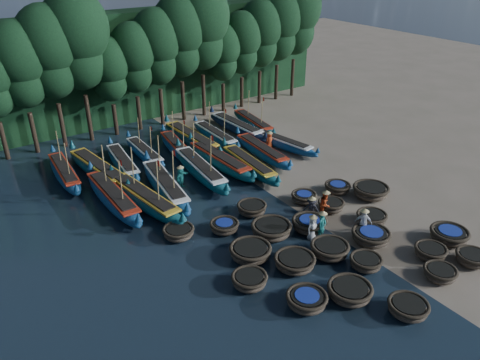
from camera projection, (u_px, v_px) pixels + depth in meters
ground at (302, 214)px, 30.04m from camera, size 120.00×120.00×0.00m
foliage_wall at (142, 65)px, 44.85m from camera, size 40.00×3.00×10.00m
coracle_2 at (408, 308)px, 21.90m from camera, size 1.96×1.96×0.69m
coracle_3 at (440, 273)px, 24.18m from camera, size 1.95×1.95×0.66m
coracle_4 at (472, 258)px, 25.29m from camera, size 1.90×1.90×0.70m
coracle_5 at (307, 300)px, 22.34m from camera, size 2.47×2.47×0.71m
coracle_6 at (350, 291)px, 22.83m from camera, size 2.70×2.70×0.77m
coracle_7 at (366, 262)px, 24.95m from camera, size 2.03×2.03×0.71m
coracle_8 at (431, 252)px, 25.81m from camera, size 1.97×1.97×0.69m
coracle_9 at (449, 235)px, 27.07m from camera, size 2.62×2.62×0.84m
coracle_10 at (249, 280)px, 23.65m from camera, size 1.88×1.88×0.70m
coracle_11 at (295, 262)px, 24.97m from camera, size 2.30×2.30×0.73m
coracle_12 at (330, 249)px, 25.92m from camera, size 2.54×2.54×0.78m
coracle_13 at (371, 236)px, 27.10m from camera, size 2.66×2.66×0.76m
coracle_14 at (372, 217)px, 29.01m from camera, size 2.35×2.35×0.66m
coracle_15 at (250, 252)px, 25.73m from camera, size 2.66×2.66×0.78m
coracle_16 at (271, 229)px, 27.64m from camera, size 2.44×2.44×0.84m
coracle_17 at (309, 224)px, 28.14m from camera, size 2.18×2.18×0.83m
coracle_18 at (331, 205)px, 30.28m from camera, size 1.84×1.84×0.70m
coracle_19 at (371, 191)px, 31.84m from camera, size 3.06×3.06×0.85m
coracle_20 at (179, 232)px, 27.52m from camera, size 1.90×1.90×0.69m
coracle_21 at (224, 226)px, 28.09m from camera, size 2.18×2.18×0.68m
coracle_22 at (252, 208)px, 29.91m from camera, size 2.18×2.18×0.73m
coracle_23 at (304, 197)px, 31.26m from camera, size 1.72×1.72×0.67m
coracle_24 at (337, 187)px, 32.50m from camera, size 1.81×1.81×0.67m
long_boat_1 at (113, 197)px, 30.86m from camera, size 1.68×9.09×3.86m
long_boat_2 at (144, 198)px, 30.64m from camera, size 2.68×9.03×3.86m
long_boat_3 at (165, 185)px, 32.28m from camera, size 2.84×9.00×3.86m
long_boat_4 at (200, 169)px, 34.54m from camera, size 2.49×8.96×3.83m
long_boat_5 at (220, 160)px, 35.99m from camera, size 1.82×8.96×1.58m
long_boat_6 at (249, 164)px, 35.42m from camera, size 2.03×8.14×1.44m
long_boat_7 at (262, 151)px, 37.69m from camera, size 2.01×8.11×1.43m
long_boat_8 at (283, 143)px, 39.21m from camera, size 2.55×7.39×1.32m
long_boat_9 at (65, 172)px, 34.23m from camera, size 1.92×7.98×3.40m
long_boat_10 at (99, 169)px, 34.53m from camera, size 2.70×9.15×1.62m
long_boat_11 at (123, 162)px, 35.78m from camera, size 2.27×7.78×1.38m
long_boat_12 at (145, 152)px, 37.52m from camera, size 1.52×7.33×3.12m
long_boat_13 at (177, 147)px, 38.33m from camera, size 2.51×7.68×3.30m
long_boat_14 at (192, 139)px, 39.82m from camera, size 1.85×9.12×1.60m
long_boat_15 at (215, 135)px, 40.74m from camera, size 1.56×7.66×3.26m
long_boat_16 at (237, 127)px, 42.43m from camera, size 1.79×8.61×1.52m
long_boat_17 at (253, 123)px, 43.53m from camera, size 2.34×7.71×3.30m
fisherman_0 at (312, 227)px, 27.19m from camera, size 0.81×0.56×1.78m
fisherman_1 at (322, 224)px, 27.22m from camera, size 0.73×0.58×1.96m
fisherman_2 at (325, 203)px, 29.47m from camera, size 1.07×1.02×1.95m
fisherman_3 at (311, 209)px, 28.98m from camera, size 1.14×1.21×1.85m
fisherman_4 at (363, 222)px, 27.54m from camera, size 0.99×1.03×1.92m
fisherman_5 at (181, 177)px, 32.83m from camera, size 1.57×1.26×1.87m
fisherman_6 at (269, 140)px, 38.98m from camera, size 0.79×0.57×1.71m
tree_2 at (19, 64)px, 35.43m from camera, size 4.51×4.51×10.63m
tree_3 at (48, 51)px, 36.29m from camera, size 4.92×4.92×11.60m
tree_4 at (76, 39)px, 37.15m from camera, size 5.34×5.34×12.58m
tree_5 at (109, 69)px, 39.56m from camera, size 3.68×3.68×8.68m
tree_6 at (133, 57)px, 40.42m from camera, size 4.09×4.09×9.65m
tree_7 at (157, 46)px, 41.28m from camera, size 4.51×4.51×10.63m
tree_8 at (179, 35)px, 42.14m from camera, size 4.92×4.92×11.60m
tree_9 at (201, 25)px, 43.00m from camera, size 5.34×5.34×12.58m
tree_10 at (222, 52)px, 45.42m from camera, size 3.68×3.68×8.68m
tree_11 at (242, 42)px, 46.28m from camera, size 4.09×4.09×9.65m
tree_12 at (260, 33)px, 47.14m from camera, size 4.51×4.51×10.63m
tree_13 at (278, 24)px, 48.00m from camera, size 4.92×4.92×11.60m
tree_14 at (296, 15)px, 48.86m from camera, size 5.34×5.34×12.58m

